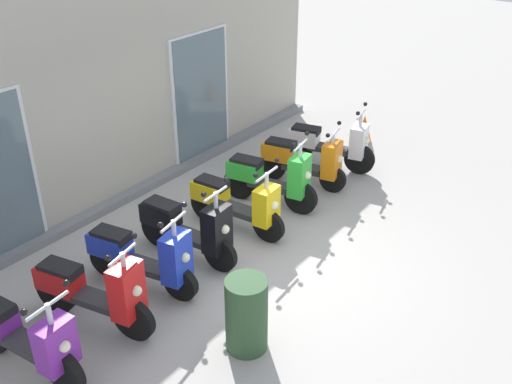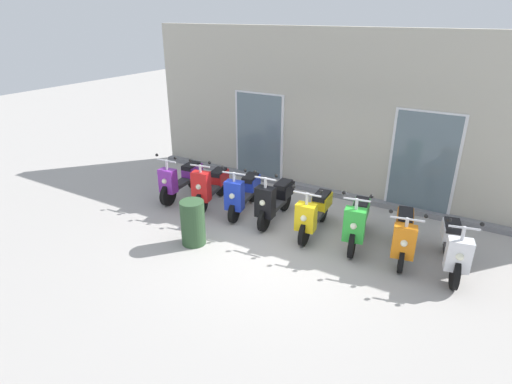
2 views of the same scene
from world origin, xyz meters
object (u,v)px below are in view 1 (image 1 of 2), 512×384
(scooter_yellow, at_px, (236,202))
(scooter_white, at_px, (330,143))
(trash_bin, at_px, (246,315))
(scooter_red, at_px, (94,291))
(scooter_green, at_px, (271,178))
(traffic_cone, at_px, (364,128))
(scooter_blue, at_px, (143,256))
(scooter_black, at_px, (189,227))
(scooter_orange, at_px, (304,159))
(scooter_purple, at_px, (24,336))

(scooter_yellow, distance_m, scooter_white, 2.59)
(trash_bin, bearing_deg, scooter_red, 115.40)
(scooter_green, xyz_separation_m, traffic_cone, (3.13, 0.03, -0.23))
(scooter_blue, xyz_separation_m, scooter_black, (0.81, -0.02, 0.03))
(scooter_red, relative_size, scooter_black, 1.02)
(scooter_green, relative_size, scooter_orange, 1.06)
(scooter_yellow, bearing_deg, scooter_blue, 177.38)
(scooter_purple, relative_size, scooter_green, 1.04)
(scooter_green, distance_m, traffic_cone, 3.14)
(scooter_blue, bearing_deg, trash_bin, -92.47)
(scooter_black, xyz_separation_m, scooter_yellow, (0.94, -0.06, -0.03))
(scooter_white, bearing_deg, scooter_black, 178.79)
(scooter_red, relative_size, scooter_yellow, 1.01)
(traffic_cone, bearing_deg, trash_bin, -164.30)
(scooter_orange, distance_m, scooter_white, 0.84)
(scooter_orange, bearing_deg, scooter_blue, 178.32)
(scooter_white, xyz_separation_m, traffic_cone, (1.42, 0.06, -0.21))
(scooter_blue, relative_size, scooter_white, 0.97)
(scooter_white, xyz_separation_m, trash_bin, (-4.42, -1.58, -0.02))
(scooter_blue, xyz_separation_m, scooter_white, (4.35, -0.09, -0.00))
(scooter_green, bearing_deg, scooter_orange, -2.27)
(scooter_white, distance_m, trash_bin, 4.70)
(scooter_yellow, distance_m, scooter_green, 0.88)
(scooter_red, relative_size, trash_bin, 1.82)
(scooter_purple, relative_size, scooter_red, 1.01)
(traffic_cone, bearing_deg, scooter_white, -177.70)
(scooter_red, relative_size, scooter_blue, 1.03)
(trash_bin, bearing_deg, scooter_blue, 87.53)
(scooter_purple, bearing_deg, scooter_blue, 1.78)
(scooter_purple, distance_m, scooter_red, 0.90)
(scooter_blue, distance_m, scooter_black, 0.81)
(scooter_blue, height_order, scooter_green, scooter_green)
(scooter_black, distance_m, trash_bin, 1.88)
(scooter_yellow, xyz_separation_m, scooter_orange, (1.76, -0.02, 0.02))
(scooter_orange, relative_size, trash_bin, 1.67)
(scooter_black, bearing_deg, traffic_cone, -0.20)
(scooter_black, xyz_separation_m, scooter_orange, (2.70, -0.09, -0.02))
(scooter_yellow, relative_size, trash_bin, 1.80)
(trash_bin, xyz_separation_m, traffic_cone, (5.84, 1.64, -0.19))
(scooter_yellow, bearing_deg, scooter_red, 179.96)
(scooter_black, relative_size, scooter_green, 1.01)
(scooter_purple, xyz_separation_m, scooter_red, (0.90, -0.02, 0.03))
(scooter_orange, height_order, scooter_white, scooter_white)
(traffic_cone, bearing_deg, scooter_red, -179.61)
(scooter_purple, xyz_separation_m, scooter_white, (6.08, -0.04, 0.01))
(scooter_purple, relative_size, trash_bin, 1.84)
(scooter_green, xyz_separation_m, trash_bin, (-2.71, -1.61, -0.05))
(scooter_purple, xyz_separation_m, scooter_black, (2.54, 0.04, 0.04))
(scooter_black, distance_m, traffic_cone, 4.96)
(scooter_purple, xyz_separation_m, scooter_blue, (1.73, 0.05, 0.01))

